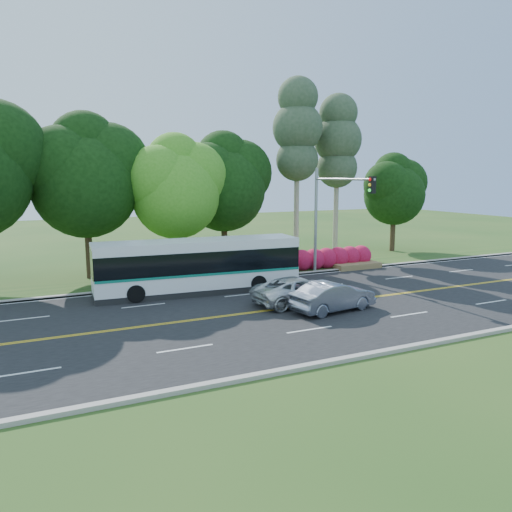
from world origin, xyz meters
name	(u,v)px	position (x,y,z in m)	size (l,w,h in m)	color
ground	(281,309)	(0.00, 0.00, 0.00)	(120.00, 120.00, 0.00)	#254B19
road	(281,309)	(0.00, 0.00, 0.01)	(60.00, 14.00, 0.02)	black
curb_north	(227,281)	(0.00, 7.15, 0.07)	(60.00, 0.30, 0.15)	#A29B93
curb_south	(374,354)	(0.00, -7.15, 0.07)	(60.00, 0.30, 0.15)	#A29B93
grass_verge	(216,276)	(0.00, 9.00, 0.05)	(60.00, 4.00, 0.10)	#254B19
lane_markings	(279,309)	(-0.09, 0.00, 0.02)	(57.60, 13.82, 0.00)	gold
tree_row	(123,172)	(-5.15, 12.13, 6.73)	(44.70, 9.10, 13.84)	black
bougainvillea_hedge	(317,260)	(7.18, 8.15, 0.72)	(9.50, 2.25, 1.50)	maroon
traffic_signal	(332,205)	(6.49, 5.40, 4.67)	(0.42, 6.10, 7.00)	gray
transit_bus	(198,266)	(-2.53, 5.15, 1.49)	(11.47, 3.19, 2.97)	white
sedan	(333,296)	(2.09, -1.42, 0.74)	(1.52, 4.36, 1.44)	slate
suv	(299,290)	(1.33, 0.50, 0.71)	(2.28, 4.95, 1.37)	silver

